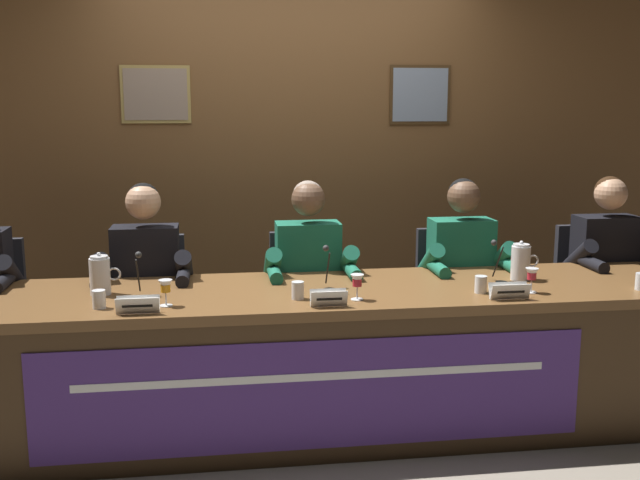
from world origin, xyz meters
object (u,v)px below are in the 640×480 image
at_px(juice_glass_left, 166,288).
at_px(water_pitcher_right_side, 521,262).
at_px(chair_far_right, 592,301).
at_px(panelist_far_right, 611,265).
at_px(chair_center, 306,312).
at_px(juice_glass_center, 357,282).
at_px(water_cup_center, 298,291).
at_px(juice_glass_right, 532,276).
at_px(panelist_left, 145,280).
at_px(conference_table, 323,337).
at_px(water_cup_right, 481,285).
at_px(water_pitcher_left_side, 100,275).
at_px(chair_right, 453,307).
at_px(chair_left, 150,318).
at_px(microphone_right, 499,269).
at_px(microphone_left, 138,284).
at_px(nameplate_left, 138,305).
at_px(panelist_center, 310,274).
at_px(water_cup_left, 99,300).
at_px(microphone_center, 328,276).
at_px(panelist_right, 465,269).
at_px(nameplate_right, 509,291).
at_px(nameplate_center, 329,298).

relative_size(juice_glass_left, water_pitcher_right_side, 0.59).
distance_m(chair_far_right, panelist_far_right, 0.34).
distance_m(chair_center, juice_glass_center, 0.93).
bearing_deg(chair_center, panelist_far_right, -6.35).
bearing_deg(water_cup_center, juice_glass_right, -1.99).
distance_m(panelist_left, panelist_far_right, 2.69).
bearing_deg(conference_table, water_cup_center, -155.73).
xyz_separation_m(conference_table, panelist_left, (-0.90, 0.53, 0.20)).
relative_size(water_cup_right, water_pitcher_left_side, 0.40).
distance_m(chair_right, water_pitcher_right_side, 0.70).
distance_m(chair_left, microphone_right, 1.97).
bearing_deg(juice_glass_right, chair_right, 98.41).
relative_size(juice_glass_center, panelist_far_right, 0.10).
height_order(microphone_left, chair_right, microphone_left).
height_order(microphone_left, panelist_far_right, panelist_far_right).
distance_m(juice_glass_center, panelist_far_right, 1.77).
bearing_deg(juice_glass_left, juice_glass_right, 0.01).
relative_size(nameplate_left, water_cup_right, 2.23).
distance_m(juice_glass_left, microphone_left, 0.20).
bearing_deg(juice_glass_left, nameplate_left, -135.75).
relative_size(juice_glass_left, panelist_center, 0.10).
bearing_deg(panelist_left, panelist_far_right, 0.00).
xyz_separation_m(water_cup_center, juice_glass_right, (1.15, -0.04, 0.05)).
height_order(water_cup_left, panelist_center, panelist_center).
bearing_deg(panelist_left, microphone_center, -25.77).
bearing_deg(chair_left, water_cup_right, -25.45).
bearing_deg(water_pitcher_left_side, microphone_right, -1.63).
distance_m(juice_glass_center, water_pitcher_left_side, 1.25).
height_order(panelist_right, water_pitcher_left_side, panelist_right).
height_order(chair_right, panelist_right, panelist_right).
bearing_deg(panelist_center, chair_center, 90.00).
bearing_deg(water_cup_center, nameplate_right, -8.26).
height_order(chair_far_right, water_pitcher_right_side, water_pitcher_right_side).
relative_size(water_cup_center, water_cup_right, 1.00).
distance_m(juice_glass_center, chair_far_right, 1.89).
bearing_deg(conference_table, water_cup_left, -174.67).
distance_m(chair_center, nameplate_right, 1.32).
height_order(microphone_center, nameplate_right, microphone_center).
bearing_deg(microphone_center, water_pitcher_right_side, 5.28).
distance_m(microphone_left, chair_center, 1.18).
xyz_separation_m(juice_glass_left, microphone_center, (0.78, 0.18, -0.01)).
bearing_deg(juice_glass_right, water_pitcher_left_side, 172.86).
height_order(juice_glass_left, water_pitcher_left_side, water_pitcher_left_side).
bearing_deg(panelist_left, nameplate_right, -22.55).
distance_m(nameplate_left, water_cup_right, 1.64).
relative_size(juice_glass_left, panelist_right, 0.10).
relative_size(conference_table, water_pitcher_right_side, 22.81).
relative_size(juice_glass_left, nameplate_center, 0.73).
bearing_deg(water_cup_center, microphone_right, 8.82).
xyz_separation_m(panelist_left, water_pitcher_left_side, (-0.18, -0.37, 0.11)).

